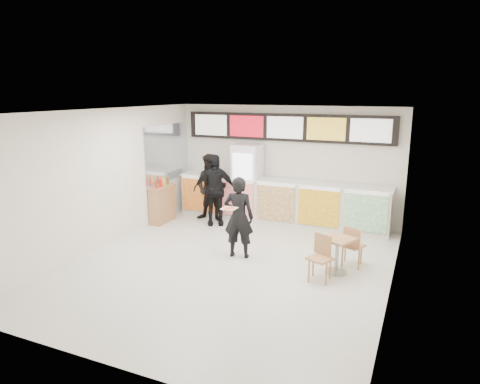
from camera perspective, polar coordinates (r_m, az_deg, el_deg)
The scene contains 15 objects.
floor at distance 8.59m, azimuth -1.35°, elevation -9.68°, with size 7.00×7.00×0.00m, color beige.
ceiling at distance 7.92m, azimuth -1.47°, elevation 10.73°, with size 7.00×7.00×0.00m, color white.
wall_back at distance 11.33m, azimuth 6.10°, elevation 3.81°, with size 6.00×6.00×0.00m, color silver.
wall_left at distance 9.75m, azimuth -17.61°, elevation 1.71°, with size 7.00×7.00×0.00m, color silver.
wall_right at distance 7.41m, azimuth 20.14°, elevation -2.02°, with size 7.00×7.00×0.00m, color silver.
service_counter at distance 11.14m, azimuth 5.34°, elevation -1.22°, with size 5.56×0.77×1.14m.
menu_board at distance 11.13m, azimuth 6.08°, elevation 8.57°, with size 5.50×0.14×0.70m.
drinks_fridge at distance 11.38m, azimuth 0.94°, elevation 1.36°, with size 0.70×0.67×2.00m.
mirror_panel at distance 11.63m, azimuth -9.73°, elevation 5.18°, with size 0.01×2.00×1.50m, color #B2B7BF.
customer_main at distance 8.73m, azimuth -0.17°, elevation -3.39°, with size 0.62×0.41×1.69m, color black.
customer_left at distance 11.23m, azimuth -3.83°, elevation 0.58°, with size 0.86×0.67×1.78m, color black.
customer_mid at distance 10.88m, azimuth -3.42°, elevation 0.29°, with size 1.07×0.44×1.82m, color black.
pizza_slice at distance 8.25m, azimuth -1.44°, elevation -2.15°, with size 0.36×0.36×0.02m.
cafe_table at distance 8.28m, azimuth 12.82°, elevation -7.35°, with size 0.94×1.45×0.83m.
condiment_ledge at distance 11.33m, azimuth -10.31°, elevation -1.57°, with size 0.35×0.86×1.14m.
Camera 1 is at (3.35, -7.17, 3.35)m, focal length 32.00 mm.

